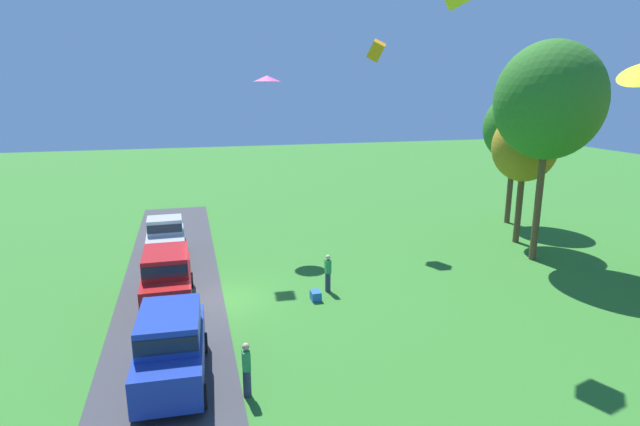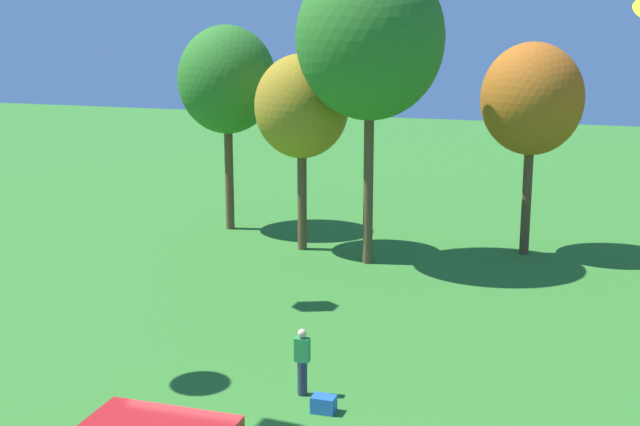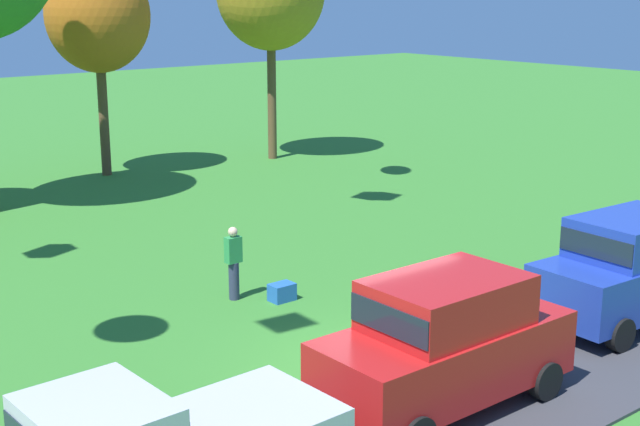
{
  "view_description": "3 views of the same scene",
  "coord_description": "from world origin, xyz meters",
  "px_view_note": "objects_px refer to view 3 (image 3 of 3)",
  "views": [
    {
      "loc": [
        20.24,
        -1.04,
        8.77
      ],
      "look_at": [
        2.79,
        3.64,
        4.29
      ],
      "focal_mm": 28.0,
      "sensor_mm": 36.0,
      "label": 1
    },
    {
      "loc": [
        6.74,
        -14.63,
        9.36
      ],
      "look_at": [
        0.89,
        4.02,
        4.8
      ],
      "focal_mm": 50.0,
      "sensor_mm": 36.0,
      "label": 2
    },
    {
      "loc": [
        -10.48,
        -11.5,
        6.91
      ],
      "look_at": [
        1.57,
        3.24,
        2.1
      ],
      "focal_mm": 50.0,
      "sensor_mm": 36.0,
      "label": 3
    }
  ],
  "objects_px": {
    "car_suv_far_end": "(632,265)",
    "tree_far_right": "(98,16)",
    "car_suv_mid_row": "(445,338)",
    "person_watching_sky": "(582,250)",
    "cooler_box": "(282,292)",
    "person_beside_suv": "(234,262)"
  },
  "relations": [
    {
      "from": "car_suv_far_end",
      "to": "cooler_box",
      "type": "bearing_deg",
      "value": 130.08
    },
    {
      "from": "person_watching_sky",
      "to": "cooler_box",
      "type": "relative_size",
      "value": 3.05
    },
    {
      "from": "person_beside_suv",
      "to": "cooler_box",
      "type": "relative_size",
      "value": 3.05
    },
    {
      "from": "tree_far_right",
      "to": "car_suv_far_end",
      "type": "bearing_deg",
      "value": -85.86
    },
    {
      "from": "car_suv_mid_row",
      "to": "tree_far_right",
      "type": "distance_m",
      "value": 22.56
    },
    {
      "from": "car_suv_mid_row",
      "to": "person_watching_sky",
      "type": "bearing_deg",
      "value": 18.15
    },
    {
      "from": "car_suv_far_end",
      "to": "tree_far_right",
      "type": "distance_m",
      "value": 21.88
    },
    {
      "from": "cooler_box",
      "to": "person_beside_suv",
      "type": "bearing_deg",
      "value": 135.67
    },
    {
      "from": "person_beside_suv",
      "to": "tree_far_right",
      "type": "height_order",
      "value": "tree_far_right"
    },
    {
      "from": "person_beside_suv",
      "to": "person_watching_sky",
      "type": "distance_m",
      "value": 8.24
    },
    {
      "from": "car_suv_mid_row",
      "to": "cooler_box",
      "type": "relative_size",
      "value": 8.22
    },
    {
      "from": "car_suv_mid_row",
      "to": "tree_far_right",
      "type": "bearing_deg",
      "value": 78.32
    },
    {
      "from": "person_beside_suv",
      "to": "tree_far_right",
      "type": "xyz_separation_m",
      "value": [
        4.1,
        14.79,
        5.06
      ]
    },
    {
      "from": "person_beside_suv",
      "to": "cooler_box",
      "type": "distance_m",
      "value": 1.29
    },
    {
      "from": "car_suv_mid_row",
      "to": "person_beside_suv",
      "type": "height_order",
      "value": "car_suv_mid_row"
    },
    {
      "from": "tree_far_right",
      "to": "person_beside_suv",
      "type": "bearing_deg",
      "value": -105.51
    },
    {
      "from": "car_suv_mid_row",
      "to": "person_watching_sky",
      "type": "relative_size",
      "value": 2.69
    },
    {
      "from": "car_suv_far_end",
      "to": "person_watching_sky",
      "type": "relative_size",
      "value": 2.74
    },
    {
      "from": "car_suv_far_end",
      "to": "tree_far_right",
      "type": "bearing_deg",
      "value": 94.14
    },
    {
      "from": "car_suv_mid_row",
      "to": "person_watching_sky",
      "type": "distance_m",
      "value": 7.71
    },
    {
      "from": "person_beside_suv",
      "to": "car_suv_mid_row",
      "type": "bearing_deg",
      "value": -93.08
    },
    {
      "from": "car_suv_mid_row",
      "to": "car_suv_far_end",
      "type": "relative_size",
      "value": 0.98
    }
  ]
}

